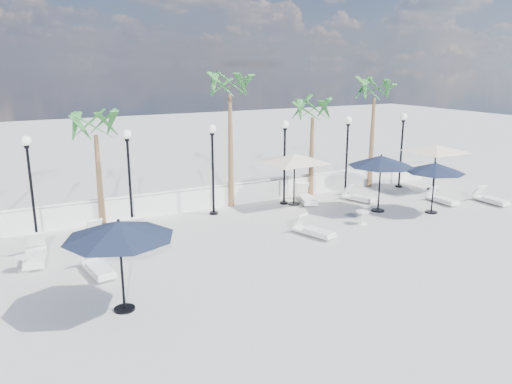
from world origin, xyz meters
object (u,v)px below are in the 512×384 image
parasol_navy_left (119,230)px  lounger_7 (491,199)px  lounger_1 (98,267)px  lounger_8 (358,197)px  lounger_5 (306,197)px  lounger_0 (35,255)px  lounger_3 (142,237)px  lounger_6 (442,199)px  parasol_cream_sq_b (437,145)px  parasol_navy_right (435,168)px  lounger_4 (314,230)px  parasol_navy_mid (381,161)px  parasol_cream_sq_a (295,155)px  lounger_2 (101,237)px

parasol_navy_left → lounger_7: bearing=8.1°
lounger_1 → lounger_8: lounger_1 is taller
lounger_1 → lounger_5: 10.83m
lounger_0 → lounger_7: 19.36m
lounger_3 → lounger_1: bearing=-134.0°
lounger_1 → lounger_5: lounger_5 is taller
lounger_5 → lounger_6: bearing=-10.3°
parasol_cream_sq_b → parasol_navy_left: bearing=-161.9°
lounger_5 → lounger_7: bearing=-10.3°
lounger_3 → lounger_8: lounger_3 is taller
lounger_1 → parasol_navy_right: 14.14m
parasol_navy_right → lounger_6: bearing=28.9°
lounger_5 → lounger_1: bearing=-140.9°
lounger_0 → lounger_4: 9.69m
lounger_0 → lounger_1: bearing=-41.5°
parasol_navy_mid → parasol_cream_sq_b: size_ratio=0.56×
lounger_8 → lounger_6: bearing=-53.4°
parasol_cream_sq_a → parasol_cream_sq_b: parasol_cream_sq_b is taller
lounger_6 → lounger_7: bearing=-27.2°
lounger_3 → lounger_6: bearing=-5.5°
lounger_7 → parasol_cream_sq_a: bearing=153.9°
lounger_2 → parasol_navy_mid: size_ratio=0.65×
lounger_5 → lounger_8: bearing=-4.0°
lounger_0 → lounger_3: bearing=9.7°
lounger_4 → parasol_cream_sq_a: 4.81m
lounger_7 → parasol_navy_right: size_ratio=0.69×
parasol_navy_right → parasol_cream_sq_a: 6.02m
lounger_2 → lounger_4: (7.19, -2.92, -0.00)m
lounger_7 → lounger_1: bearing=179.7°
lounger_2 → parasol_navy_left: 5.83m
lounger_3 → parasol_cream_sq_b: size_ratio=0.39×
lounger_1 → parasol_cream_sq_a: parasol_cream_sq_a is taller
parasol_cream_sq_a → parasol_cream_sq_b: 7.81m
parasol_navy_left → parasol_cream_sq_a: size_ratio=0.55×
lounger_5 → parasol_navy_right: size_ratio=0.80×
lounger_1 → parasol_navy_right: bearing=-8.5°
lounger_1 → lounger_6: lounger_1 is taller
parasol_cream_sq_b → lounger_6: bearing=-127.6°
parasol_navy_right → parasol_navy_left: bearing=-169.1°
lounger_0 → lounger_2: 2.42m
lounger_3 → parasol_cream_sq_b: 15.45m
lounger_5 → lounger_7: 8.53m
parasol_cream_sq_a → parasol_cream_sq_b: bearing=-7.2°
parasol_navy_left → lounger_3: bearing=69.8°
lounger_6 → parasol_navy_left: parasol_navy_left is taller
lounger_0 → lounger_8: size_ratio=1.15×
lounger_3 → parasol_cream_sq_a: 8.03m
lounger_6 → parasol_navy_left: 16.01m
parasol_navy_right → lounger_7: bearing=-2.9°
parasol_navy_left → parasol_cream_sq_b: bearing=18.1°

